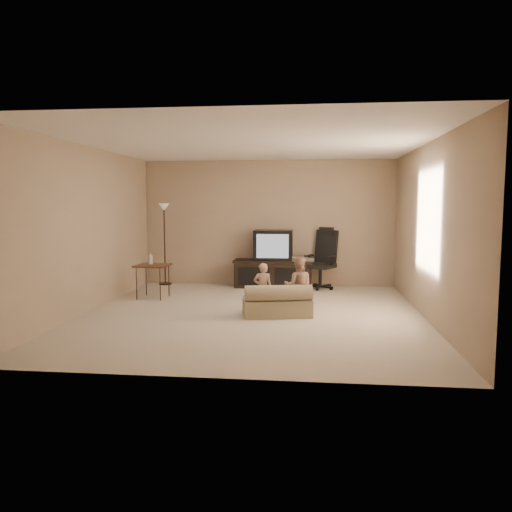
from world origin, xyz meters
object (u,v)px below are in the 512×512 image
(tv_stand, at_px, (274,263))
(office_chair, at_px, (322,267))
(child_sofa, at_px, (277,303))
(toddler_right, at_px, (298,286))
(side_table, at_px, (152,266))
(toddler_left, at_px, (263,289))
(floor_lamp, at_px, (164,226))

(tv_stand, height_order, office_chair, office_chair)
(child_sofa, xyz_separation_m, toddler_right, (0.30, 0.13, 0.24))
(tv_stand, height_order, side_table, tv_stand)
(toddler_left, bearing_deg, floor_lamp, -52.73)
(tv_stand, relative_size, side_table, 1.98)
(side_table, height_order, toddler_left, side_table)
(tv_stand, distance_m, side_table, 2.44)
(office_chair, bearing_deg, tv_stand, -153.82)
(office_chair, bearing_deg, side_table, -125.04)
(tv_stand, distance_m, office_chair, 0.95)
(toddler_left, bearing_deg, toddler_right, 176.15)
(tv_stand, xyz_separation_m, toddler_left, (0.03, -2.46, -0.08))
(floor_lamp, bearing_deg, tv_stand, -1.50)
(child_sofa, bearing_deg, side_table, 140.72)
(side_table, relative_size, child_sofa, 0.74)
(tv_stand, relative_size, toddler_left, 2.06)
(office_chair, distance_m, floor_lamp, 3.26)
(office_chair, bearing_deg, toddler_right, -68.73)
(tv_stand, bearing_deg, child_sofa, -85.17)
(tv_stand, relative_size, toddler_right, 1.83)
(side_table, bearing_deg, tv_stand, 34.94)
(office_chair, relative_size, floor_lamp, 0.72)
(office_chair, height_order, side_table, office_chair)
(tv_stand, bearing_deg, office_chair, -5.37)
(side_table, distance_m, floor_lamp, 1.60)
(tv_stand, relative_size, floor_lamp, 0.96)
(office_chair, distance_m, side_table, 3.24)
(office_chair, xyz_separation_m, child_sofa, (-0.70, -2.50, -0.23))
(toddler_left, height_order, toddler_right, toddler_right)
(child_sofa, bearing_deg, tv_stand, 83.94)
(floor_lamp, distance_m, child_sofa, 3.75)
(child_sofa, distance_m, toddler_right, 0.40)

